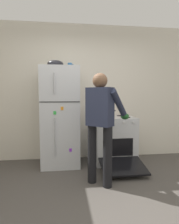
{
  "coord_description": "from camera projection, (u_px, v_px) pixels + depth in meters",
  "views": [
    {
      "loc": [
        -0.33,
        -1.96,
        1.29
      ],
      "look_at": [
        0.09,
        1.32,
        1.0
      ],
      "focal_mm": 30.39,
      "sensor_mm": 36.0,
      "label": 1
    }
  ],
  "objects": [
    {
      "name": "ground",
      "position": [
        97.0,
        213.0,
        2.09
      ],
      "size": [
        8.0,
        8.0,
        0.0
      ],
      "primitive_type": "plane",
      "color": "#4C4742"
    },
    {
      "name": "kitchen_wall_back",
      "position": [
        82.0,
        92.0,
        3.9
      ],
      "size": [
        6.0,
        0.1,
        2.7
      ],
      "primitive_type": "cube",
      "color": "silver",
      "rests_on": "ground"
    },
    {
      "name": "refrigerator",
      "position": [
        61.0,
        117.0,
        3.51
      ],
      "size": [
        0.68,
        0.72,
        1.79
      ],
      "color": "silver",
      "rests_on": "ground"
    },
    {
      "name": "stove_range",
      "position": [
        114.0,
        140.0,
        3.66
      ],
      "size": [
        0.76,
        1.2,
        0.89
      ],
      "color": "silver",
      "rests_on": "ground"
    },
    {
      "name": "person_cook",
      "position": [
        101.0,
        119.0,
        2.71
      ],
      "size": [
        0.69,
        0.73,
        1.6
      ],
      "color": "black",
      "rests_on": "ground"
    },
    {
      "name": "red_pot",
      "position": [
        107.0,
        113.0,
        3.56
      ],
      "size": [
        0.34,
        0.24,
        0.14
      ],
      "color": "red",
      "rests_on": "stove_range"
    },
    {
      "name": "coffee_mug",
      "position": [
        70.0,
        66.0,
        3.5
      ],
      "size": [
        0.11,
        0.08,
        0.1
      ],
      "color": "#2D6093",
      "rests_on": "refrigerator"
    },
    {
      "name": "mixing_bowl",
      "position": [
        55.0,
        64.0,
        3.41
      ],
      "size": [
        0.28,
        0.28,
        0.13
      ],
      "primitive_type": "ellipsoid",
      "color": "black",
      "rests_on": "refrigerator"
    }
  ]
}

